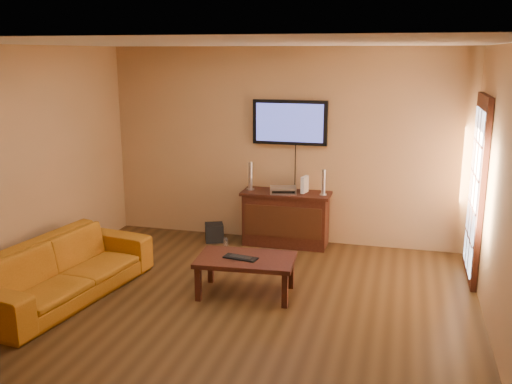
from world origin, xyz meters
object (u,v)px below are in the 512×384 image
(sofa, at_px, (63,260))
(subwoofer, at_px, (214,232))
(media_console, at_px, (286,218))
(coffee_table, at_px, (246,262))
(speaker_right, at_px, (323,183))
(av_receiver, at_px, (283,190))
(game_console, at_px, (305,184))
(television, at_px, (290,122))
(speaker_left, at_px, (250,177))
(bottle, at_px, (226,244))
(keyboard, at_px, (241,258))

(sofa, bearing_deg, subwoofer, -14.46)
(media_console, bearing_deg, coffee_table, -92.42)
(speaker_right, bearing_deg, av_receiver, -177.55)
(game_console, bearing_deg, television, 162.80)
(speaker_left, bearing_deg, sofa, -121.70)
(sofa, relative_size, bottle, 12.11)
(subwoofer, distance_m, keyboard, 1.95)
(media_console, xyz_separation_m, bottle, (-0.74, -0.43, -0.30))
(speaker_right, relative_size, bottle, 1.95)
(av_receiver, relative_size, subwoofer, 1.43)
(coffee_table, height_order, sofa, sofa)
(av_receiver, height_order, subwoofer, av_receiver)
(coffee_table, height_order, av_receiver, av_receiver)
(speaker_left, height_order, speaker_right, speaker_left)
(sofa, distance_m, game_console, 3.29)
(speaker_left, xyz_separation_m, keyboard, (0.39, -1.83, -0.49))
(coffee_table, xyz_separation_m, subwoofer, (-0.94, 1.66, -0.25))
(sofa, bearing_deg, keyboard, -65.17)
(coffee_table, xyz_separation_m, bottle, (-0.67, 1.34, -0.29))
(bottle, distance_m, keyboard, 1.55)
(sofa, bearing_deg, coffee_table, -64.44)
(subwoofer, height_order, bottle, subwoofer)
(sofa, bearing_deg, bottle, -24.04)
(speaker_right, xyz_separation_m, game_console, (-0.27, 0.07, -0.05))
(sofa, bearing_deg, speaker_right, -38.26)
(television, height_order, coffee_table, television)
(speaker_left, distance_m, game_console, 0.76)
(sofa, relative_size, speaker_left, 5.54)
(television, relative_size, game_console, 4.52)
(speaker_left, height_order, game_console, speaker_left)
(coffee_table, bearing_deg, keyboard, -140.38)
(av_receiver, distance_m, keyboard, 1.80)
(av_receiver, xyz_separation_m, keyboard, (-0.09, -1.76, -0.35))
(television, height_order, bottle, television)
(media_console, distance_m, television, 1.32)
(speaker_right, bearing_deg, game_console, 165.42)
(media_console, xyz_separation_m, television, (0.00, 0.19, 1.31))
(sofa, bearing_deg, media_console, -31.33)
(speaker_left, bearing_deg, speaker_right, -2.78)
(media_console, distance_m, sofa, 3.06)
(media_console, xyz_separation_m, speaker_left, (-0.51, 0.02, 0.55))
(media_console, bearing_deg, av_receiver, -122.22)
(sofa, bearing_deg, game_console, -34.17)
(sofa, height_order, av_receiver, sofa)
(speaker_right, bearing_deg, sofa, -137.08)
(av_receiver, bearing_deg, subwoofer, 169.45)
(sofa, relative_size, speaker_right, 6.20)
(av_receiver, distance_m, game_console, 0.30)
(media_console, relative_size, subwoofer, 4.86)
(coffee_table, relative_size, bottle, 6.17)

